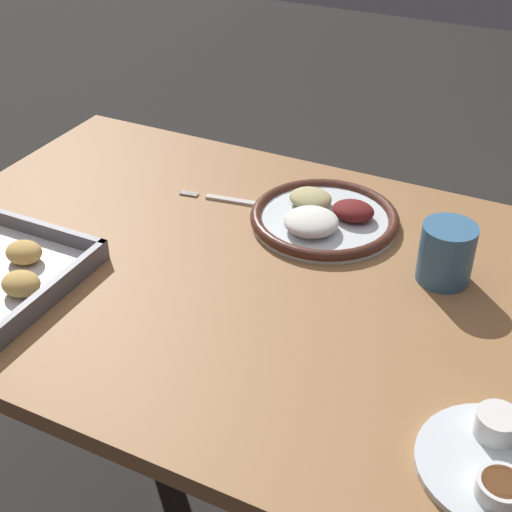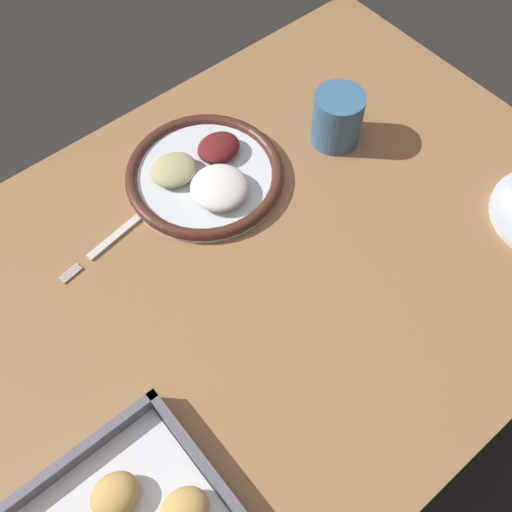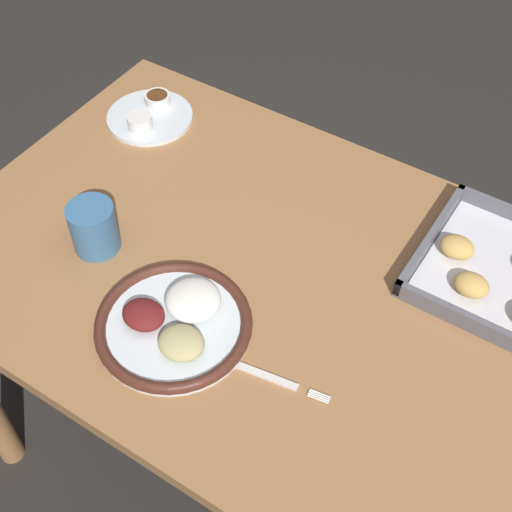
{
  "view_description": "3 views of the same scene",
  "coord_description": "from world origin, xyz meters",
  "px_view_note": "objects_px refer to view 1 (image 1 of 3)",
  "views": [
    {
      "loc": [
        -0.42,
        0.82,
        1.39
      ],
      "look_at": [
        -0.02,
        0.0,
        0.76
      ],
      "focal_mm": 50.0,
      "sensor_mm": 36.0,
      "label": 1
    },
    {
      "loc": [
        0.27,
        0.35,
        1.51
      ],
      "look_at": [
        -0.02,
        0.0,
        0.76
      ],
      "focal_mm": 42.0,
      "sensor_mm": 36.0,
      "label": 2
    },
    {
      "loc": [
        0.42,
        -0.68,
        1.7
      ],
      "look_at": [
        -0.02,
        0.0,
        0.76
      ],
      "focal_mm": 50.0,
      "sensor_mm": 36.0,
      "label": 3
    }
  ],
  "objects_px": {
    "dinner_plate": "(324,217)",
    "saucer_plate": "(497,461)",
    "drinking_cup": "(446,253)",
    "fork": "(240,202)"
  },
  "relations": [
    {
      "from": "fork",
      "to": "dinner_plate",
      "type": "bearing_deg",
      "value": 171.08
    },
    {
      "from": "saucer_plate",
      "to": "drinking_cup",
      "type": "relative_size",
      "value": 1.93
    },
    {
      "from": "dinner_plate",
      "to": "drinking_cup",
      "type": "xyz_separation_m",
      "value": [
        -0.23,
        0.07,
        0.03
      ]
    },
    {
      "from": "fork",
      "to": "saucer_plate",
      "type": "distance_m",
      "value": 0.67
    },
    {
      "from": "dinner_plate",
      "to": "saucer_plate",
      "type": "distance_m",
      "value": 0.55
    },
    {
      "from": "dinner_plate",
      "to": "saucer_plate",
      "type": "bearing_deg",
      "value": 132.62
    },
    {
      "from": "dinner_plate",
      "to": "drinking_cup",
      "type": "relative_size",
      "value": 2.73
    },
    {
      "from": "drinking_cup",
      "to": "fork",
      "type": "bearing_deg",
      "value": -10.02
    },
    {
      "from": "dinner_plate",
      "to": "fork",
      "type": "height_order",
      "value": "dinner_plate"
    },
    {
      "from": "fork",
      "to": "drinking_cup",
      "type": "xyz_separation_m",
      "value": [
        -0.39,
        0.07,
        0.05
      ]
    }
  ]
}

